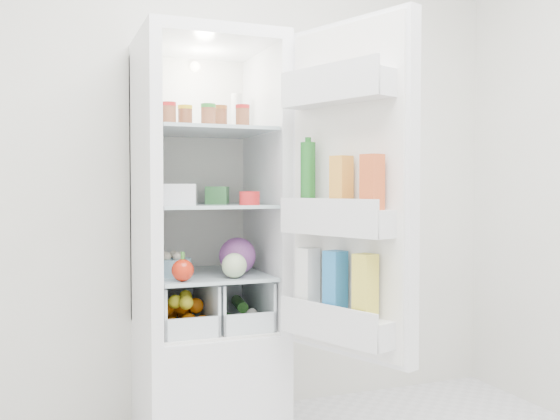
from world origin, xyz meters
name	(u,v)px	position (x,y,z in m)	size (l,w,h in m)	color
room_walls	(385,21)	(0.00, 0.00, 1.59)	(3.02, 3.02, 2.61)	silver
refrigerator	(205,289)	(-0.20, 1.25, 0.67)	(0.60, 0.60, 1.80)	white
shelf_low	(208,275)	(-0.20, 1.19, 0.74)	(0.49, 0.53, 0.01)	#A3B8BF
shelf_mid	(208,206)	(-0.20, 1.19, 1.05)	(0.49, 0.53, 0.01)	#A3B8BF
shelf_top	(208,132)	(-0.20, 1.19, 1.38)	(0.49, 0.53, 0.01)	#A3B8BF
crisper_left	(181,306)	(-0.32, 1.19, 0.61)	(0.23, 0.46, 0.22)	silver
crisper_right	(235,302)	(-0.08, 1.19, 0.61)	(0.23, 0.46, 0.22)	silver
condiment_jars	(205,117)	(-0.24, 1.07, 1.43)	(0.38, 0.16, 0.08)	#B21919
squeeze_bottle	(237,113)	(-0.03, 1.29, 1.48)	(0.05, 0.05, 0.18)	silver
tub_white	(180,194)	(-0.34, 1.11, 1.10)	(0.14, 0.14, 0.09)	silver
tin_red	(250,198)	(-0.08, 0.96, 1.09)	(0.09, 0.09, 0.06)	red
tub_green	(217,195)	(-0.13, 1.29, 1.10)	(0.10, 0.14, 0.08)	#44974C
red_cabbage	(237,256)	(-0.09, 1.11, 0.83)	(0.16, 0.16, 0.16)	#54205E
bell_pepper	(183,270)	(-0.36, 0.98, 0.79)	(0.09, 0.09, 0.09)	#B51F0B
mushroom_bowl	(173,267)	(-0.36, 1.16, 0.78)	(0.16, 0.16, 0.07)	#82AEC2
salad_bag	(234,266)	(-0.14, 1.00, 0.80)	(0.11, 0.11, 0.11)	#9FB386
citrus_pile	(183,313)	(-0.32, 1.16, 0.58)	(0.20, 0.31, 0.16)	orange
veg_pile	(236,312)	(-0.07, 1.18, 0.56)	(0.16, 0.30, 0.10)	#1A4517
fridge_door	(347,198)	(0.21, 0.63, 1.09)	(0.35, 0.58, 1.30)	white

